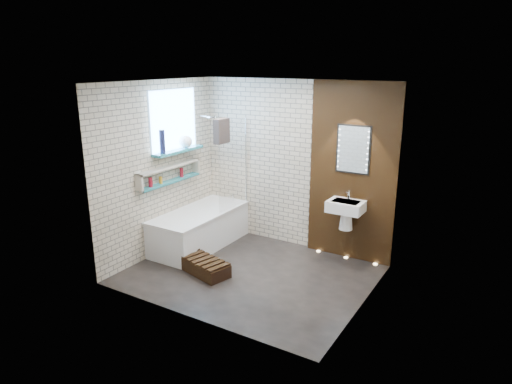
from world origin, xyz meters
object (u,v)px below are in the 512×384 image
Objects in this scene: bath_screen at (233,165)px; led_mirror at (353,149)px; washbasin at (346,210)px; walnut_step at (203,266)px; bathtub at (200,228)px.

bath_screen is 2.00× the size of led_mirror.
washbasin is 0.72× the size of walnut_step.
bathtub is at bearing -128.90° from bath_screen.
washbasin is at bearing -90.00° from led_mirror.
led_mirror is at bearing 10.66° from bath_screen.
washbasin is 0.88m from led_mirror.
washbasin is (2.17, 0.62, 0.50)m from bathtub.
bath_screen is at bearing 51.10° from bathtub.
walnut_step is (0.28, -1.19, -1.19)m from bath_screen.
washbasin is (1.82, 0.18, -0.49)m from bath_screen.
bath_screen is 1.89m from led_mirror.
bath_screen is at bearing 103.27° from walnut_step.
led_mirror reaches higher than washbasin.
led_mirror is 0.87× the size of walnut_step.
bath_screen reaches higher than bathtub.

